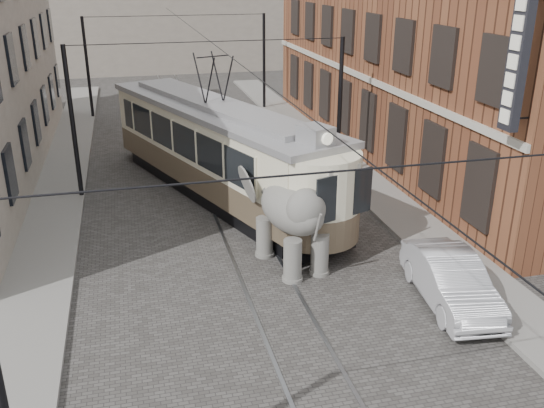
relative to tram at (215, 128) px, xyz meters
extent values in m
plane|color=#454240|center=(0.26, -5.03, -2.79)|extent=(120.00, 120.00, 0.00)
cube|color=slate|center=(6.26, -5.03, -2.71)|extent=(2.00, 60.00, 0.15)
cube|color=slate|center=(-6.24, -5.03, -2.71)|extent=(2.00, 60.00, 0.15)
cube|color=brown|center=(11.26, 3.97, 3.21)|extent=(8.00, 26.00, 12.00)
imported|color=#A5A4A9|center=(4.85, -9.78, -2.09)|extent=(1.96, 4.35, 1.39)
camera|label=1|loc=(-3.28, -22.36, 5.77)|focal=39.14mm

